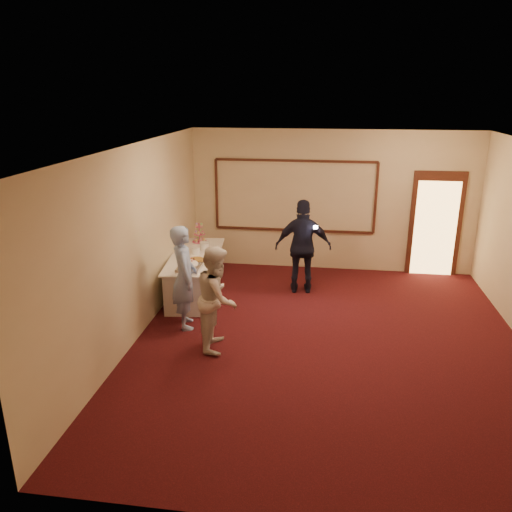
{
  "coord_description": "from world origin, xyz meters",
  "views": [
    {
      "loc": [
        -0.13,
        -7.04,
        3.75
      ],
      "look_at": [
        -1.23,
        0.68,
        1.15
      ],
      "focal_mm": 35.0,
      "sensor_mm": 36.0,
      "label": 1
    }
  ],
  "objects": [
    {
      "name": "floor",
      "position": [
        0.0,
        0.0,
        0.0
      ],
      "size": [
        7.0,
        7.0,
        0.0
      ],
      "primitive_type": "plane",
      "color": "black",
      "rests_on": "ground"
    },
    {
      "name": "room_walls",
      "position": [
        0.0,
        0.0,
        2.03
      ],
      "size": [
        6.04,
        7.04,
        3.02
      ],
      "color": "beige",
      "rests_on": "floor"
    },
    {
      "name": "wall_molding",
      "position": [
        -0.8,
        3.47,
        1.6
      ],
      "size": [
        3.45,
        0.04,
        1.55
      ],
      "color": "#371710",
      "rests_on": "room_walls"
    },
    {
      "name": "doorway",
      "position": [
        2.15,
        3.45,
        1.08
      ],
      "size": [
        1.05,
        0.07,
        2.2
      ],
      "color": "#371710",
      "rests_on": "floor"
    },
    {
      "name": "buffet_table",
      "position": [
        -2.55,
        1.69,
        0.39
      ],
      "size": [
        1.14,
        2.4,
        0.77
      ],
      "color": "white",
      "rests_on": "floor"
    },
    {
      "name": "pavlova_tray",
      "position": [
        -2.43,
        0.87,
        0.85
      ],
      "size": [
        0.4,
        0.55,
        0.2
      ],
      "color": "#ACAFB3",
      "rests_on": "buffet_table"
    },
    {
      "name": "cupcake_stand",
      "position": [
        -2.68,
        2.56,
        0.93
      ],
      "size": [
        0.3,
        0.3,
        0.44
      ],
      "color": "#D04B7D",
      "rests_on": "buffet_table"
    },
    {
      "name": "plate_stack_a",
      "position": [
        -2.55,
        1.77,
        0.84
      ],
      "size": [
        0.17,
        0.17,
        0.14
      ],
      "color": "white",
      "rests_on": "buffet_table"
    },
    {
      "name": "plate_stack_b",
      "position": [
        -2.44,
        2.02,
        0.85
      ],
      "size": [
        0.2,
        0.2,
        0.16
      ],
      "color": "white",
      "rests_on": "buffet_table"
    },
    {
      "name": "tart",
      "position": [
        -2.42,
        1.33,
        0.8
      ],
      "size": [
        0.29,
        0.29,
        0.06
      ],
      "color": "white",
      "rests_on": "buffet_table"
    },
    {
      "name": "man",
      "position": [
        -2.35,
        0.28,
        0.86
      ],
      "size": [
        0.61,
        0.74,
        1.73
      ],
      "primitive_type": "imported",
      "rotation": [
        0.0,
        0.0,
        1.92
      ],
      "color": "#869FD7",
      "rests_on": "floor"
    },
    {
      "name": "woman",
      "position": [
        -1.67,
        -0.32,
        0.8
      ],
      "size": [
        0.66,
        0.82,
        1.6
      ],
      "primitive_type": "imported",
      "rotation": [
        0.0,
        0.0,
        1.64
      ],
      "color": "beige",
      "rests_on": "floor"
    },
    {
      "name": "guest",
      "position": [
        -0.52,
        2.07,
        0.91
      ],
      "size": [
        1.09,
        0.51,
        1.82
      ],
      "primitive_type": "imported",
      "rotation": [
        0.0,
        0.0,
        3.2
      ],
      "color": "black",
      "rests_on": "floor"
    },
    {
      "name": "camera_flash",
      "position": [
        -0.3,
        1.83,
        1.37
      ],
      "size": [
        0.07,
        0.04,
        0.05
      ],
      "primitive_type": "cube",
      "rotation": [
        0.0,
        0.0,
        0.05
      ],
      "color": "white",
      "rests_on": "guest"
    }
  ]
}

